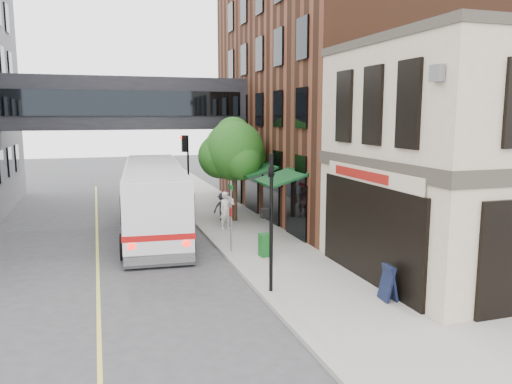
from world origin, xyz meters
TOP-DOWN VIEW (x-y plane):
  - ground at (0.00, 0.00)m, footprint 120.00×120.00m
  - sidewalk_main at (2.00, 14.00)m, footprint 4.00×60.00m
  - corner_building at (8.97, 2.00)m, footprint 10.19×8.12m
  - brick_building at (9.98, 15.00)m, footprint 13.76×18.00m
  - skyway_bridge at (-3.00, 18.00)m, footprint 14.00×3.18m
  - traffic_signal_near at (0.37, 2.00)m, footprint 0.44×0.22m
  - traffic_signal_far at (0.26, 17.00)m, footprint 0.53×0.28m
  - street_sign_pole at (0.39, 7.00)m, footprint 0.08×0.75m
  - street_tree at (2.19, 13.22)m, footprint 3.80×3.20m
  - lane_marking at (-5.00, 10.00)m, footprint 0.12×40.00m
  - bus at (-2.21, 12.06)m, footprint 3.84×12.66m
  - pedestrian_a at (1.24, 11.16)m, footprint 0.79×0.64m
  - pedestrian_b at (1.71, 12.71)m, footprint 0.87×0.68m
  - pedestrian_c at (1.46, 12.71)m, footprint 1.08×0.69m
  - newspaper_box at (1.53, 5.90)m, footprint 0.50×0.46m
  - sandwich_board at (3.60, 0.13)m, footprint 0.44×0.65m

SIDE VIEW (x-z plane):
  - ground at x=0.00m, z-range 0.00..0.00m
  - lane_marking at x=-5.00m, z-range 0.00..0.01m
  - sidewalk_main at x=2.00m, z-range 0.00..0.15m
  - newspaper_box at x=1.53m, z-range 0.15..1.08m
  - sandwich_board at x=3.60m, z-range 0.15..1.26m
  - pedestrian_c at x=1.46m, z-range 0.15..1.75m
  - pedestrian_b at x=1.71m, z-range 0.15..1.91m
  - pedestrian_a at x=1.24m, z-range 0.15..2.03m
  - bus at x=-2.21m, z-range 0.20..3.56m
  - street_sign_pole at x=0.39m, z-range 0.43..3.43m
  - traffic_signal_near at x=0.37m, z-range 0.68..5.28m
  - traffic_signal_far at x=0.26m, z-range 1.09..5.59m
  - street_tree at x=2.19m, z-range 1.11..6.71m
  - corner_building at x=8.97m, z-range -0.01..8.44m
  - skyway_bridge at x=-3.00m, z-range 5.00..8.00m
  - brick_building at x=9.98m, z-range -0.01..13.99m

